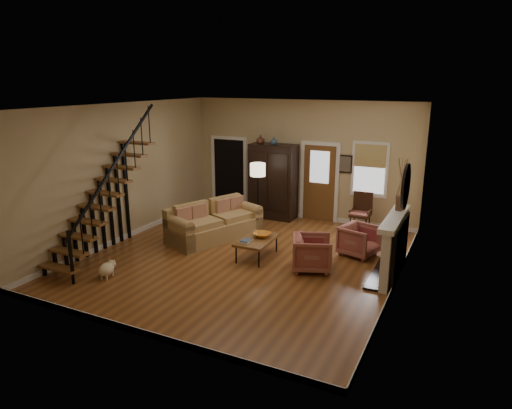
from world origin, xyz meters
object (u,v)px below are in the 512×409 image
at_px(side_chair, 360,213).
at_px(floor_lamp, 258,196).
at_px(coffee_table, 257,248).
at_px(sofa, 215,222).
at_px(armchair_right, 359,240).
at_px(armoire, 273,181).
at_px(armchair_left, 312,253).

bearing_deg(side_chair, floor_lamp, -161.35).
distance_m(coffee_table, side_chair, 3.22).
relative_size(sofa, coffee_table, 2.03).
distance_m(coffee_table, armchair_right, 2.29).
height_order(armchair_right, floor_lamp, floor_lamp).
relative_size(armoire, floor_lamp, 1.21).
distance_m(sofa, floor_lamp, 1.45).
distance_m(armchair_left, floor_lamp, 3.04).
bearing_deg(coffee_table, armoire, 107.38).
bearing_deg(armchair_left, side_chair, -27.21).
height_order(floor_lamp, side_chair, floor_lamp).
bearing_deg(sofa, armchair_left, 7.18).
relative_size(sofa, armchair_right, 3.05).
bearing_deg(sofa, armoire, 99.12).
xyz_separation_m(coffee_table, floor_lamp, (-0.90, 1.91, 0.65)).
bearing_deg(side_chair, armchair_left, -96.13).
bearing_deg(armchair_left, armchair_right, -50.09).
xyz_separation_m(armchair_left, floor_lamp, (-2.22, 2.02, 0.51)).
relative_size(armchair_left, armchair_right, 1.05).
bearing_deg(side_chair, sofa, -145.68).
bearing_deg(coffee_table, side_chair, 59.55).
relative_size(armoire, side_chair, 2.06).
height_order(armoire, floor_lamp, armoire).
bearing_deg(armchair_left, coffee_table, 64.15).
relative_size(armoire, sofa, 0.90).
bearing_deg(armoire, armchair_left, -53.87).
relative_size(armchair_right, side_chair, 0.75).
distance_m(sofa, armchair_right, 3.50).
bearing_deg(sofa, coffee_table, -1.37).
distance_m(armchair_left, side_chair, 2.89).
xyz_separation_m(sofa, armchair_right, (3.47, 0.47, -0.09)).
bearing_deg(armchair_right, armoire, 73.12).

